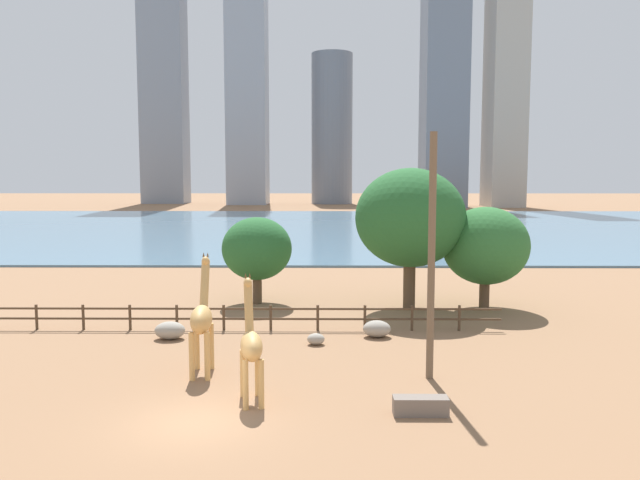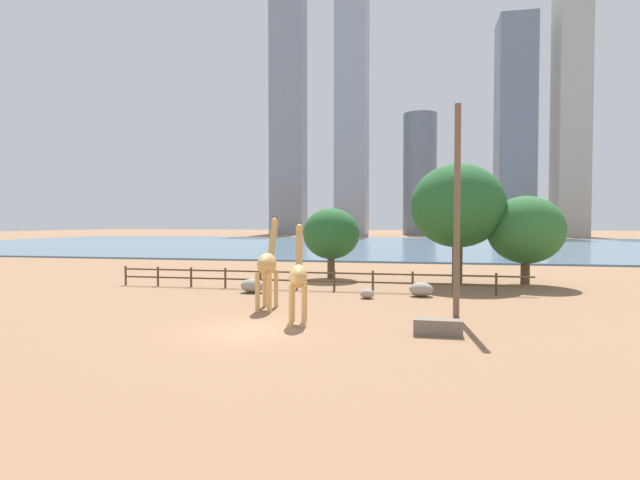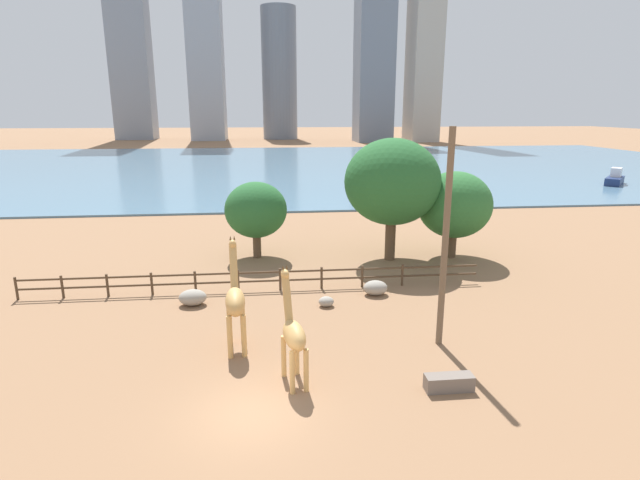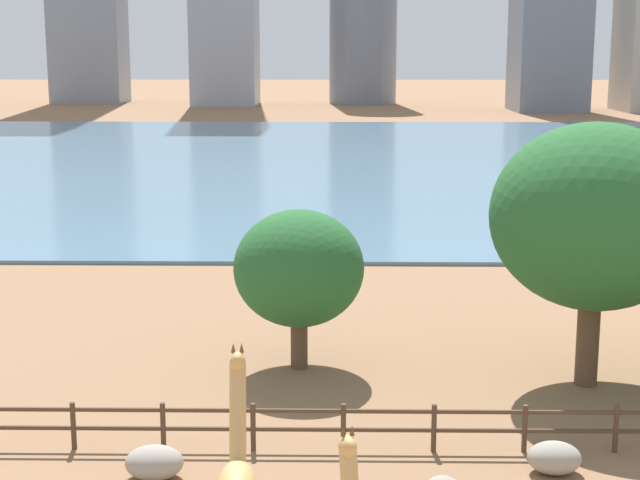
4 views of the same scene
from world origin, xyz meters
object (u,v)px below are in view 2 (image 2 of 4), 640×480
boulder_small (253,286)px  boat_ferry (524,243)px  feeding_trough (438,327)px  giraffe_tall (298,275)px  boulder_near_fence (421,289)px  tree_right_tall (458,206)px  giraffe_companion (268,264)px  tree_left_large (331,234)px  tree_center_broad (526,230)px  boulder_by_pole (367,294)px  utility_pole (457,211)px

boulder_small → boat_ferry: (25.90, 55.11, 0.59)m
feeding_trough → giraffe_tall: bearing=168.0°
boulder_near_fence → tree_right_tall: tree_right_tall is taller
boulder_small → boat_ferry: bearing=64.8°
giraffe_tall → giraffe_companion: bearing=25.2°
tree_left_large → tree_right_tall: tree_right_tall is taller
tree_left_large → tree_center_broad: tree_center_broad is taller
giraffe_tall → boulder_by_pole: bearing=-27.7°
boulder_small → tree_right_tall: 15.14m
boulder_small → boulder_near_fence: bearing=2.7°
tree_right_tall → tree_center_broad: bearing=0.9°
utility_pole → feeding_trough: 5.87m
tree_right_tall → utility_pole: bearing=-94.0°
feeding_trough → tree_left_large: bearing=112.1°
boulder_near_fence → boulder_small: size_ratio=0.93×
boulder_by_pole → tree_left_large: size_ratio=0.15×
giraffe_tall → boulder_small: size_ratio=2.98×
giraffe_tall → boulder_near_fence: size_ratio=3.21×
feeding_trough → tree_right_tall: tree_right_tall is taller
utility_pole → feeding_trough: utility_pole is taller
utility_pole → boulder_by_pole: 7.95m
boat_ferry → boulder_by_pole: bearing=157.3°
utility_pole → feeding_trough: size_ratio=5.25×
boulder_near_fence → boulder_small: bearing=-177.3°
utility_pole → giraffe_tall: bearing=-159.0°
boulder_by_pole → tree_center_broad: tree_center_broad is taller
utility_pole → tree_right_tall: size_ratio=1.14×
tree_left_large → giraffe_companion: bearing=-92.8°
giraffe_companion → tree_center_broad: (14.28, 12.35, 1.52)m
giraffe_companion → feeding_trough: (8.00, -4.30, -1.92)m
tree_right_tall → boulder_by_pole: bearing=-123.9°
giraffe_tall → tree_left_large: 16.96m
utility_pole → tree_center_broad: bearing=67.4°
giraffe_companion → boulder_by_pole: giraffe_companion is taller
utility_pole → boulder_small: (-11.52, 5.75, -4.31)m
boulder_near_fence → feeding_trough: 9.99m
utility_pole → boulder_small: bearing=153.5°
boulder_by_pole → tree_right_tall: (5.39, 8.02, 5.12)m
feeding_trough → boat_ferry: 66.40m
utility_pole → tree_right_tall: utility_pole is taller
boulder_small → tree_center_broad: size_ratio=0.24×
boat_ferry → tree_right_tall: bearing=160.2°
tree_left_large → tree_right_tall: (9.15, -1.45, 2.00)m
feeding_trough → tree_right_tall: bearing=83.7°
giraffe_companion → boulder_near_fence: giraffe_companion is taller
feeding_trough → tree_right_tall: size_ratio=0.22×
boat_ferry → feeding_trough: bearing=162.6°
boulder_small → tree_right_tall: (12.43, 7.09, 4.96)m
giraffe_companion → utility_pole: size_ratio=0.49×
tree_left_large → tree_center_broad: size_ratio=0.88×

